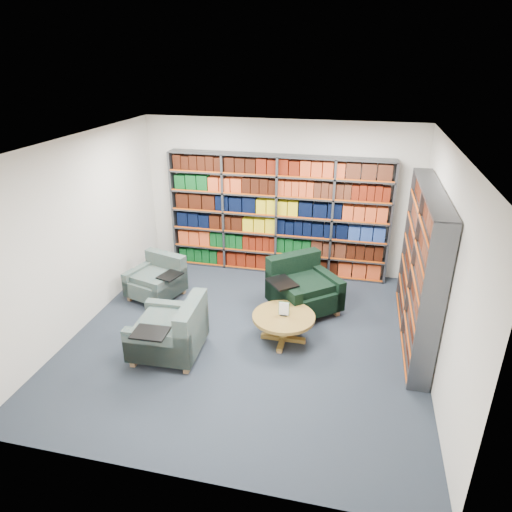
% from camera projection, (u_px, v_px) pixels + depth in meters
% --- Properties ---
extents(room_shell, '(5.02, 5.02, 2.82)m').
position_uv_depth(room_shell, '(246.00, 250.00, 6.13)').
color(room_shell, '#1D242D').
rests_on(room_shell, ground).
extents(bookshelf_back, '(4.00, 0.28, 2.20)m').
position_uv_depth(bookshelf_back, '(277.00, 216.00, 8.34)').
color(bookshelf_back, '#47494F').
rests_on(bookshelf_back, ground).
extents(bookshelf_right, '(0.28, 2.50, 2.20)m').
position_uv_depth(bookshelf_right, '(421.00, 268.00, 6.31)').
color(bookshelf_right, '#47494F').
rests_on(bookshelf_right, ground).
extents(chair_teal_left, '(1.02, 0.96, 0.71)m').
position_uv_depth(chair_teal_left, '(159.00, 280.00, 7.76)').
color(chair_teal_left, '#01283A').
rests_on(chair_teal_left, ground).
extents(chair_green_right, '(1.31, 1.31, 0.85)m').
position_uv_depth(chair_green_right, '(301.00, 289.00, 7.36)').
color(chair_green_right, black).
rests_on(chair_green_right, ground).
extents(chair_teal_front, '(0.94, 1.08, 0.82)m').
position_uv_depth(chair_teal_front, '(174.00, 333.00, 6.21)').
color(chair_teal_front, '#01283A').
rests_on(chair_teal_front, ground).
extents(coffee_table, '(0.89, 0.89, 0.63)m').
position_uv_depth(coffee_table, '(284.00, 321.00, 6.49)').
color(coffee_table, olive).
rests_on(coffee_table, ground).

